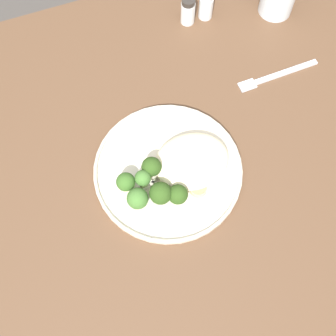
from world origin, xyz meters
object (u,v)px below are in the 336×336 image
at_px(seared_scallop_large_seared, 198,188).
at_px(broccoli_floret_rear_charred, 161,193).
at_px(seared_scallop_rear_pale, 191,172).
at_px(broccoli_floret_tall_stalk, 178,195).
at_px(broccoli_floret_center_pile, 138,199).
at_px(seared_scallop_half_hidden, 170,162).
at_px(broccoli_floret_left_leaning, 144,180).
at_px(broccoli_floret_small_sprig, 152,167).
at_px(dinner_plate, 168,170).
at_px(pepper_shaker, 188,11).
at_px(seared_scallop_front_small, 214,167).
at_px(dinner_fork, 275,76).
at_px(seared_scallop_on_noodles, 204,158).
at_px(salt_shaker, 206,5).
at_px(broccoli_floret_near_rim, 126,182).
at_px(seared_scallop_left_edge, 187,154).

height_order(seared_scallop_large_seared, broccoli_floret_rear_charred, broccoli_floret_rear_charred).
xyz_separation_m(seared_scallop_rear_pale, broccoli_floret_tall_stalk, (0.04, 0.04, 0.02)).
bearing_deg(broccoli_floret_center_pile, seared_scallop_half_hidden, -146.61).
xyz_separation_m(broccoli_floret_left_leaning, broccoli_floret_rear_charred, (-0.02, 0.04, 0.00)).
distance_m(seared_scallop_large_seared, broccoli_floret_small_sprig, 0.10).
height_order(dinner_plate, pepper_shaker, pepper_shaker).
height_order(seared_scallop_large_seared, pepper_shaker, pepper_shaker).
relative_size(seared_scallop_front_small, broccoli_floret_small_sprig, 0.46).
bearing_deg(dinner_fork, seared_scallop_on_noodles, 31.00).
bearing_deg(broccoli_floret_center_pile, salt_shaker, -127.33).
xyz_separation_m(seared_scallop_half_hidden, salt_shaker, (-0.21, -0.33, 0.01)).
xyz_separation_m(seared_scallop_half_hidden, broccoli_floret_small_sprig, (0.04, 0.01, 0.02)).
height_order(seared_scallop_rear_pale, broccoli_floret_center_pile, broccoli_floret_center_pile).
bearing_deg(seared_scallop_on_noodles, dinner_plate, -3.79).
bearing_deg(broccoli_floret_small_sprig, broccoli_floret_left_leaning, 41.18).
bearing_deg(broccoli_floret_near_rim, seared_scallop_on_noodles, -179.12).
distance_m(seared_scallop_on_noodles, seared_scallop_front_small, 0.03).
bearing_deg(seared_scallop_left_edge, salt_shaker, -118.08).
bearing_deg(broccoli_floret_rear_charred, broccoli_floret_small_sprig, -92.25).
bearing_deg(pepper_shaker, broccoli_floret_tall_stalk, 66.19).
height_order(broccoli_floret_center_pile, broccoli_floret_left_leaning, same).
distance_m(seared_scallop_large_seared, seared_scallop_left_edge, 0.07).
bearing_deg(broccoli_floret_center_pile, broccoli_floret_small_sprig, -132.11).
height_order(broccoli_floret_left_leaning, broccoli_floret_rear_charred, broccoli_floret_rear_charred).
xyz_separation_m(broccoli_floret_rear_charred, broccoli_floret_tall_stalk, (-0.03, 0.01, -0.01)).
bearing_deg(salt_shaker, seared_scallop_left_edge, 61.92).
xyz_separation_m(broccoli_floret_center_pile, salt_shaker, (-0.29, -0.38, -0.01)).
distance_m(seared_scallop_on_noodles, seared_scallop_large_seared, 0.06).
distance_m(seared_scallop_left_edge, broccoli_floret_near_rim, 0.13).
distance_m(broccoli_floret_left_leaning, broccoli_floret_rear_charred, 0.04).
bearing_deg(pepper_shaker, broccoli_floret_rear_charred, 62.11).
distance_m(seared_scallop_large_seared, broccoli_floret_tall_stalk, 0.05).
bearing_deg(seared_scallop_left_edge, pepper_shaker, -111.68).
bearing_deg(seared_scallop_front_small, pepper_shaker, -103.59).
bearing_deg(dinner_plate, seared_scallop_large_seared, 123.30).
relative_size(seared_scallop_large_seared, dinner_fork, 0.18).
bearing_deg(broccoli_floret_left_leaning, broccoli_floret_small_sprig, -138.82).
xyz_separation_m(broccoli_floret_center_pile, pepper_shaker, (-0.25, -0.38, -0.01)).
xyz_separation_m(dinner_plate, seared_scallop_left_edge, (-0.04, -0.02, 0.01)).
distance_m(broccoli_floret_center_pile, salt_shaker, 0.48).
distance_m(dinner_plate, seared_scallop_half_hidden, 0.02).
height_order(dinner_plate, seared_scallop_half_hidden, seared_scallop_half_hidden).
bearing_deg(seared_scallop_large_seared, broccoli_floret_tall_stalk, 6.08).
relative_size(seared_scallop_on_noodles, broccoli_floret_tall_stalk, 0.50).
relative_size(seared_scallop_front_small, broccoli_floret_rear_charred, 0.43).
distance_m(seared_scallop_large_seared, salt_shaker, 0.44).
bearing_deg(pepper_shaker, broccoli_floret_small_sprig, 58.59).
relative_size(dinner_plate, dinner_fork, 1.56).
xyz_separation_m(seared_scallop_large_seared, broccoli_floret_near_rim, (0.13, -0.05, 0.02)).
bearing_deg(seared_scallop_large_seared, broccoli_floret_rear_charred, -5.23).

